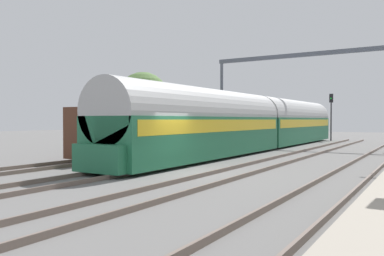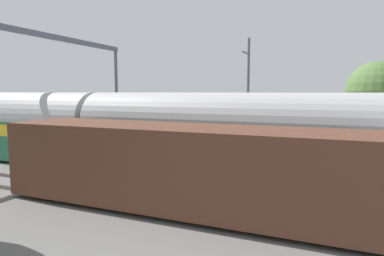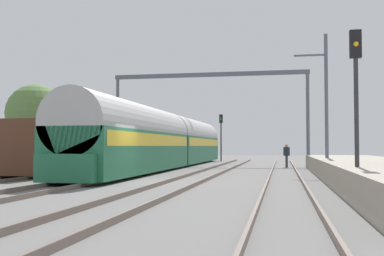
# 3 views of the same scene
# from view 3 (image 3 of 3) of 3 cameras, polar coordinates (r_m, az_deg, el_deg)

# --- Properties ---
(ground) EXTENTS (120.00, 120.00, 0.00)m
(ground) POSITION_cam_3_polar(r_m,az_deg,el_deg) (20.45, -6.39, -6.61)
(ground) COLOR slate
(track_far_west) EXTENTS (1.52, 60.00, 0.16)m
(track_far_west) POSITION_cam_3_polar(r_m,az_deg,el_deg) (23.07, -21.37, -5.77)
(track_far_west) COLOR #6F5F55
(track_far_west) RESTS_ON ground
(track_west) EXTENTS (1.52, 60.00, 0.16)m
(track_west) POSITION_cam_3_polar(r_m,az_deg,el_deg) (21.15, -11.78, -6.21)
(track_west) COLOR #6F5F55
(track_west) RESTS_ON ground
(track_east) EXTENTS (1.52, 60.00, 0.16)m
(track_east) POSITION_cam_3_polar(r_m,az_deg,el_deg) (19.92, -0.66, -6.51)
(track_east) COLOR #6F5F55
(track_east) RESTS_ON ground
(track_far_east) EXTENTS (1.52, 60.00, 0.16)m
(track_far_east) POSITION_cam_3_polar(r_m,az_deg,el_deg) (19.52, 11.43, -6.55)
(track_far_east) COLOR #6F5F55
(track_far_east) RESTS_ON ground
(platform) EXTENTS (4.40, 28.00, 0.90)m
(platform) POSITION_cam_3_polar(r_m,az_deg,el_deg) (21.85, 21.48, -5.00)
(platform) COLOR #A39989
(platform) RESTS_ON ground
(passenger_train) EXTENTS (2.93, 32.85, 3.82)m
(passenger_train) POSITION_cam_3_polar(r_m,az_deg,el_deg) (33.86, -2.94, -1.55)
(passenger_train) COLOR #236B47
(passenger_train) RESTS_ON ground
(freight_car) EXTENTS (2.80, 13.00, 2.70)m
(freight_car) POSITION_cam_3_polar(r_m,az_deg,el_deg) (28.79, -14.31, -2.35)
(freight_car) COLOR #563323
(freight_car) RESTS_ON ground
(person_crossing) EXTENTS (0.46, 0.43, 1.73)m
(person_crossing) POSITION_cam_3_polar(r_m,az_deg,el_deg) (34.75, 11.60, -3.08)
(person_crossing) COLOR #3B3B3B
(person_crossing) RESTS_ON ground
(railway_signal_near) EXTENTS (0.36, 0.30, 5.28)m
(railway_signal_near) POSITION_cam_3_polar(r_m,az_deg,el_deg) (15.67, 19.60, 4.50)
(railway_signal_near) COLOR #2D2D33
(railway_signal_near) RESTS_ON ground
(railway_signal_far) EXTENTS (0.36, 0.30, 4.88)m
(railway_signal_far) POSITION_cam_3_polar(r_m,az_deg,el_deg) (48.50, 3.60, -0.38)
(railway_signal_far) COLOR #2D2D33
(railway_signal_far) RESTS_ON ground
(catenary_gantry) EXTENTS (16.83, 0.28, 7.86)m
(catenary_gantry) POSITION_cam_3_polar(r_m,az_deg,el_deg) (39.59, 2.10, 4.08)
(catenary_gantry) COLOR #545A68
(catenary_gantry) RESTS_ON ground
(catenary_pole_east_mid) EXTENTS (1.90, 0.20, 8.00)m
(catenary_pole_east_mid) POSITION_cam_3_polar(r_m,az_deg,el_deg) (27.48, 16.16, 3.25)
(catenary_pole_east_mid) COLOR #545A68
(catenary_pole_east_mid) RESTS_ON ground
(tree_west_background) EXTENTS (4.41, 4.41, 6.28)m
(tree_west_background) POSITION_cam_3_polar(r_m,az_deg,el_deg) (37.17, -18.77, 1.73)
(tree_west_background) COLOR #4C3826
(tree_west_background) RESTS_ON ground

